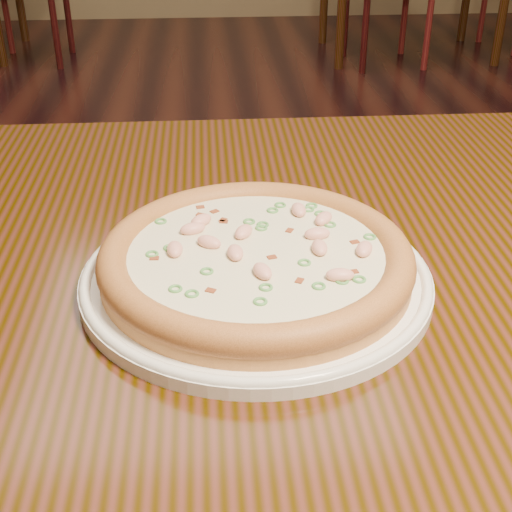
{
  "coord_description": "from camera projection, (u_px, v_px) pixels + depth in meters",
  "views": [
    {
      "loc": [
        0.04,
        -0.87,
        1.1
      ],
      "look_at": [
        0.08,
        -0.33,
        0.78
      ],
      "focal_mm": 50.0,
      "sensor_mm": 36.0,
      "label": 1
    }
  ],
  "objects": [
    {
      "name": "hero_table",
      "position": [
        366.0,
        334.0,
        0.75
      ],
      "size": [
        1.2,
        0.8,
        0.75
      ],
      "color": "black",
      "rests_on": "ground"
    },
    {
      "name": "plate",
      "position": [
        256.0,
        276.0,
        0.64
      ],
      "size": [
        0.32,
        0.32,
        0.02
      ],
      "color": "white",
      "rests_on": "hero_table"
    },
    {
      "name": "pizza",
      "position": [
        256.0,
        259.0,
        0.63
      ],
      "size": [
        0.28,
        0.28,
        0.03
      ],
      "color": "#C28E44",
      "rests_on": "plate"
    }
  ]
}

